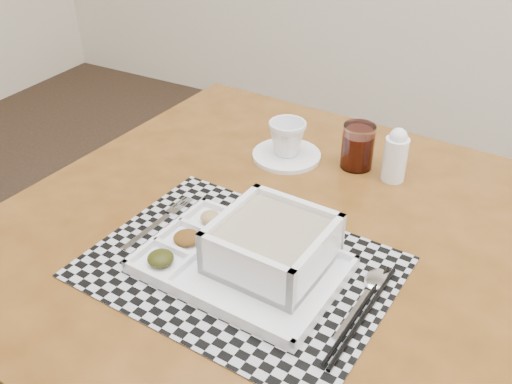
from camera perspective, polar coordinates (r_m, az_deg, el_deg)
dining_table at (r=1.09m, az=1.96°, el=-6.67°), size 1.04×1.04×0.74m
placemat at (r=0.95m, az=-1.63°, el=-7.50°), size 0.51×0.39×0.00m
serving_tray at (r=0.93m, az=0.56°, el=-5.95°), size 0.33×0.24×0.09m
fork at (r=1.06m, az=-9.64°, el=-2.87°), size 0.03×0.19×0.00m
spoon at (r=0.93m, az=11.61°, el=-9.02°), size 0.04×0.18×0.01m
chopsticks at (r=0.88m, az=10.46°, el=-11.92°), size 0.03×0.24×0.01m
saucer at (r=1.25m, az=3.07°, el=3.68°), size 0.15×0.15×0.01m
cup at (r=1.23m, az=3.13°, el=5.41°), size 0.09×0.09×0.08m
juice_glass at (r=1.22m, az=10.12°, el=4.36°), size 0.07×0.07×0.10m
creamer_bottle at (r=1.18m, az=13.78°, el=3.58°), size 0.05×0.05×0.12m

